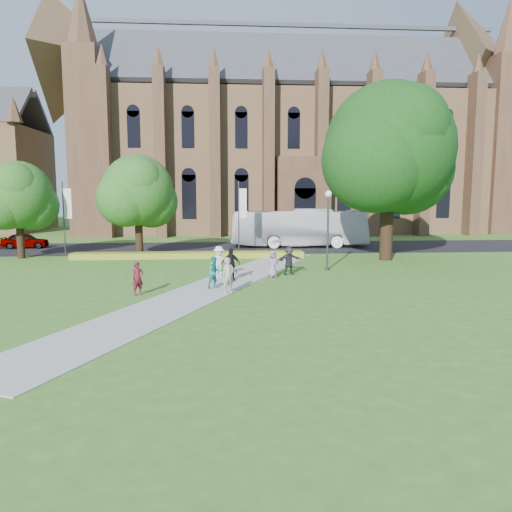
{
  "coord_description": "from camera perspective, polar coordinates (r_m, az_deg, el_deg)",
  "views": [
    {
      "loc": [
        0.35,
        -25.73,
        5.24
      ],
      "look_at": [
        2.42,
        1.85,
        1.6
      ],
      "focal_mm": 35.0,
      "sensor_mm": 36.0,
      "label": 1
    }
  ],
  "objects": [
    {
      "name": "pedestrian_5",
      "position": [
        31.12,
        3.79,
        -0.47
      ],
      "size": [
        1.74,
        1.09,
        1.79
      ],
      "primitive_type": "imported",
      "rotation": [
        0.0,
        0.0,
        0.37
      ],
      "color": "#2D2B33",
      "rests_on": "footpath"
    },
    {
      "name": "banner_pole_0",
      "position": [
        41.01,
        -1.83,
        4.91
      ],
      "size": [
        0.7,
        0.1,
        6.0
      ],
      "color": "#38383D",
      "rests_on": "ground"
    },
    {
      "name": "road",
      "position": [
        46.03,
        -4.7,
        0.95
      ],
      "size": [
        160.0,
        10.0,
        0.02
      ],
      "primitive_type": "cube",
      "color": "black",
      "rests_on": "ground"
    },
    {
      "name": "pedestrian_3",
      "position": [
        28.89,
        -2.92,
        -0.97
      ],
      "size": [
        1.18,
        0.64,
        1.9
      ],
      "primitive_type": "imported",
      "rotation": [
        0.0,
        0.0,
        0.16
      ],
      "color": "black",
      "rests_on": "footpath"
    },
    {
      "name": "pedestrian_6",
      "position": [
        25.3,
        -3.2,
        -2.24
      ],
      "size": [
        0.8,
        0.7,
        1.85
      ],
      "primitive_type": "imported",
      "rotation": [
        0.0,
        0.0,
        0.48
      ],
      "color": "#A29B87",
      "rests_on": "footpath"
    },
    {
      "name": "ground",
      "position": [
        26.26,
        -4.98,
        -4.04
      ],
      "size": [
        160.0,
        160.0,
        0.0
      ],
      "primitive_type": "plane",
      "color": "#41631D",
      "rests_on": "ground"
    },
    {
      "name": "pedestrian_0",
      "position": [
        25.72,
        -13.36,
        -2.49
      ],
      "size": [
        0.72,
        0.67,
        1.66
      ],
      "primitive_type": "imported",
      "rotation": [
        0.0,
        0.0,
        0.62
      ],
      "color": "maroon",
      "rests_on": "footpath"
    },
    {
      "name": "tour_coach",
      "position": [
        46.65,
        4.94,
        3.22
      ],
      "size": [
        12.73,
        3.37,
        3.52
      ],
      "primitive_type": "imported",
      "rotation": [
        0.0,
        0.0,
        1.54
      ],
      "color": "silver",
      "rests_on": "road"
    },
    {
      "name": "pedestrian_2",
      "position": [
        29.97,
        -4.25,
        -0.68
      ],
      "size": [
        1.39,
        1.08,
        1.89
      ],
      "primitive_type": "imported",
      "rotation": [
        0.0,
        0.0,
        0.35
      ],
      "color": "white",
      "rests_on": "footpath"
    },
    {
      "name": "street_tree_0",
      "position": [
        42.59,
        -25.58,
        6.28
      ],
      "size": [
        5.2,
        5.2,
        7.5
      ],
      "color": "#332114",
      "rests_on": "ground"
    },
    {
      "name": "cathedral",
      "position": [
        66.62,
        4.19,
        14.16
      ],
      "size": [
        52.6,
        18.25,
        28.0
      ],
      "color": "brown",
      "rests_on": "ground"
    },
    {
      "name": "street_tree_1",
      "position": [
        40.73,
        -13.37,
        7.27
      ],
      "size": [
        5.6,
        5.6,
        8.05
      ],
      "color": "#332114",
      "rests_on": "ground"
    },
    {
      "name": "car_0",
      "position": [
        50.12,
        -24.89,
        1.62
      ],
      "size": [
        4.18,
        1.98,
        1.38
      ],
      "primitive_type": "imported",
      "rotation": [
        0.0,
        0.0,
        1.66
      ],
      "color": "gray",
      "rests_on": "road"
    },
    {
      "name": "footpath",
      "position": [
        27.24,
        -4.95,
        -3.58
      ],
      "size": [
        15.58,
        28.54,
        0.04
      ],
      "primitive_type": "cube",
      "rotation": [
        0.0,
        0.0,
        -0.44
      ],
      "color": "#B2B2A8",
      "rests_on": "ground"
    },
    {
      "name": "pedestrian_4",
      "position": [
        30.14,
        1.95,
        -0.93
      ],
      "size": [
        0.87,
        0.69,
        1.57
      ],
      "primitive_type": "imported",
      "rotation": [
        0.0,
        0.0,
        0.27
      ],
      "color": "gray",
      "rests_on": "footpath"
    },
    {
      "name": "pedestrian_1",
      "position": [
        26.69,
        -4.73,
        -1.89
      ],
      "size": [
        1.04,
        0.97,
        1.72
      ],
      "primitive_type": "imported",
      "rotation": [
        0.0,
        0.0,
        0.49
      ],
      "color": "teal",
      "rests_on": "footpath"
    },
    {
      "name": "banner_pole_1",
      "position": [
        42.76,
        -20.98,
        4.52
      ],
      "size": [
        0.7,
        0.1,
        6.0
      ],
      "color": "#38383D",
      "rests_on": "ground"
    },
    {
      "name": "streetlamp",
      "position": [
        33.07,
        8.22,
        4.05
      ],
      "size": [
        0.44,
        0.44,
        5.24
      ],
      "color": "#38383D",
      "rests_on": "ground"
    },
    {
      "name": "parasol",
      "position": [
        30.12,
        2.28,
        1.14
      ],
      "size": [
        0.76,
        0.76,
        0.58
      ],
      "primitive_type": "imported",
      "rotation": [
        0.0,
        0.0,
        -0.16
      ],
      "color": "#CE91AD",
      "rests_on": "pedestrian_4"
    },
    {
      "name": "large_tree",
      "position": [
        38.98,
        14.99,
        11.85
      ],
      "size": [
        9.6,
        9.6,
        13.2
      ],
      "color": "#332114",
      "rests_on": "ground"
    },
    {
      "name": "flower_hedge",
      "position": [
        39.32,
        -7.68,
        0.1
      ],
      "size": [
        18.0,
        1.4,
        0.45
      ],
      "primitive_type": "cube",
      "color": "gold",
      "rests_on": "ground"
    }
  ]
}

